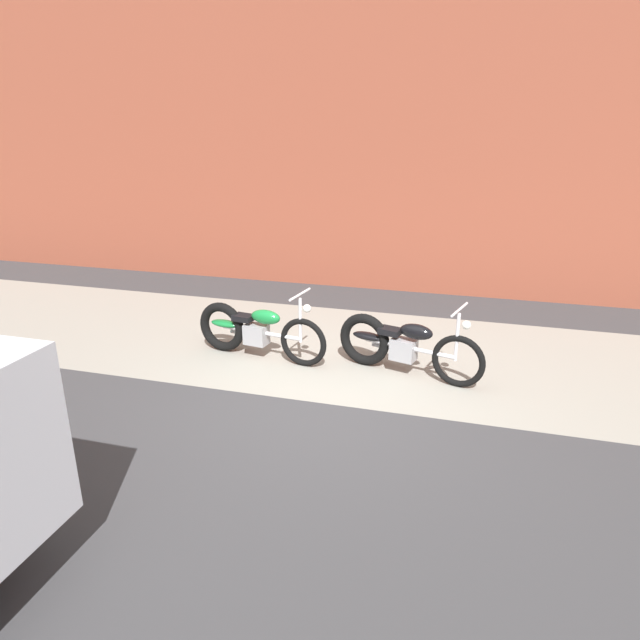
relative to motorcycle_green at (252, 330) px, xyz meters
The scene contains 5 objects.
ground_plane 1.75m from the motorcycle_green, 40.54° to the right, with size 80.00×80.00×0.00m, color #38383A.
sidewalk_slab 1.50m from the motorcycle_green, 26.55° to the left, with size 36.00×3.50×0.01m, color gray.
brick_building_wall 4.95m from the motorcycle_green, 72.50° to the left, with size 36.00×0.50×5.71m, color brown.
motorcycle_green is the anchor object (origin of this frame).
motorcycle_black 2.06m from the motorcycle_green, ahead, with size 1.96×0.78×1.03m.
Camera 1 is at (1.59, -5.60, 3.09)m, focal length 30.97 mm.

